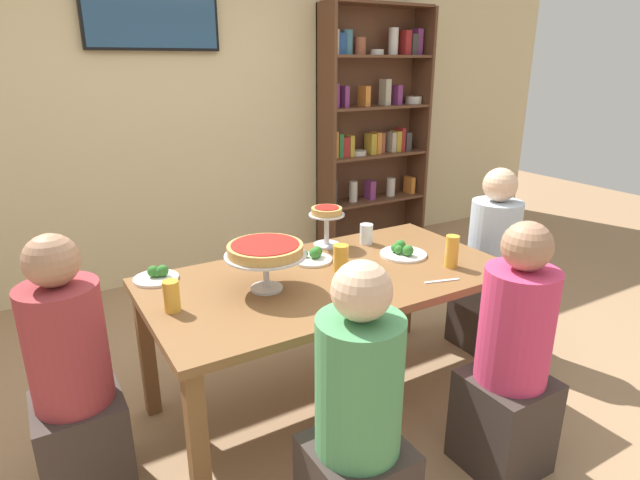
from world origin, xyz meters
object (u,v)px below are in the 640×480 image
(diner_head_east, at_px, (490,273))
(water_glass_clear_far, at_px, (279,247))
(dining_table, at_px, (330,290))
(cutlery_knife_near, at_px, (371,298))
(salad_plate_far_diner, at_px, (403,252))
(beer_glass_amber_tall, at_px, (341,258))
(cutlery_fork_near, at_px, (442,281))
(diner_near_left, at_px, (358,436))
(personal_pizza_stand, at_px, (327,218))
(beer_glass_amber_short, at_px, (452,251))
(bookshelf, at_px, (372,126))
(water_glass_clear_near, at_px, (366,234))
(salad_plate_near_diner, at_px, (313,256))
(diner_head_west, at_px, (75,392))
(salad_plate_spare, at_px, (157,275))
(deep_dish_pizza_stand, at_px, (265,252))
(beer_glass_amber_spare, at_px, (171,296))
(diner_near_right, at_px, (510,369))
(television, at_px, (151,10))

(diner_head_east, distance_m, water_glass_clear_far, 1.35)
(dining_table, distance_m, cutlery_knife_near, 0.34)
(salad_plate_far_diner, bearing_deg, beer_glass_amber_tall, -177.86)
(dining_table, relative_size, cutlery_fork_near, 9.91)
(diner_near_left, xyz_separation_m, personal_pizza_stand, (0.58, 1.16, 0.41))
(water_glass_clear_far, xyz_separation_m, cutlery_knife_near, (0.11, -0.69, -0.05))
(beer_glass_amber_tall, xyz_separation_m, cutlery_knife_near, (-0.06, -0.34, -0.07))
(diner_near_left, distance_m, beer_glass_amber_short, 1.16)
(bookshelf, bearing_deg, water_glass_clear_near, -126.59)
(dining_table, bearing_deg, water_glass_clear_near, 34.61)
(water_glass_clear_far, bearing_deg, diner_head_east, -15.39)
(salad_plate_near_diner, bearing_deg, diner_near_left, -111.61)
(bookshelf, bearing_deg, diner_head_west, -145.12)
(diner_head_west, xyz_separation_m, salad_plate_far_diner, (1.67, 0.03, 0.27))
(diner_head_east, height_order, salad_plate_far_diner, diner_head_east)
(beer_glass_amber_short, relative_size, water_glass_clear_near, 1.45)
(diner_head_west, xyz_separation_m, salad_plate_near_diner, (1.22, 0.21, 0.27))
(salad_plate_spare, distance_m, water_glass_clear_far, 0.65)
(water_glass_clear_near, bearing_deg, beer_glass_amber_short, -72.54)
(deep_dish_pizza_stand, bearing_deg, beer_glass_amber_spare, 179.63)
(diner_near_right, distance_m, deep_dish_pizza_stand, 1.18)
(salad_plate_spare, bearing_deg, personal_pizza_stand, 0.16)
(salad_plate_spare, height_order, water_glass_clear_near, water_glass_clear_near)
(personal_pizza_stand, bearing_deg, salad_plate_near_diner, -137.96)
(salad_plate_far_diner, bearing_deg, beer_glass_amber_spare, -178.93)
(diner_head_west, distance_m, salad_plate_far_diner, 1.69)
(water_glass_clear_far, bearing_deg, salad_plate_near_diner, -52.92)
(diner_head_east, height_order, personal_pizza_stand, diner_head_east)
(diner_near_left, relative_size, salad_plate_near_diner, 5.45)
(diner_near_left, height_order, diner_head_west, same)
(salad_plate_near_diner, bearing_deg, diner_head_east, -9.44)
(salad_plate_far_diner, xyz_separation_m, beer_glass_amber_spare, (-1.25, -0.02, 0.05))
(personal_pizza_stand, bearing_deg, cutlery_fork_near, -73.60)
(beer_glass_amber_tall, relative_size, water_glass_clear_near, 1.20)
(salad_plate_far_diner, xyz_separation_m, beer_glass_amber_short, (0.11, -0.25, 0.06))
(cutlery_fork_near, bearing_deg, salad_plate_spare, 164.11)
(personal_pizza_stand, bearing_deg, dining_table, -118.72)
(salad_plate_near_diner, xyz_separation_m, water_glass_clear_near, (0.40, 0.08, 0.03))
(diner_near_right, xyz_separation_m, water_glass_clear_near, (-0.00, 1.07, 0.31))
(bookshelf, distance_m, cutlery_fork_near, 2.72)
(salad_plate_near_diner, distance_m, beer_glass_amber_tall, 0.21)
(dining_table, relative_size, diner_head_east, 1.55)
(television, relative_size, diner_near_left, 0.85)
(deep_dish_pizza_stand, height_order, beer_glass_amber_spare, deep_dish_pizza_stand)
(salad_plate_far_diner, relative_size, water_glass_clear_near, 2.20)
(diner_head_east, bearing_deg, salad_plate_near_diner, -9.44)
(diner_near_right, height_order, salad_plate_near_diner, diner_near_right)
(diner_head_west, height_order, salad_plate_far_diner, diner_head_west)
(beer_glass_amber_spare, bearing_deg, diner_near_left, -63.09)
(diner_head_west, bearing_deg, dining_table, 0.22)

